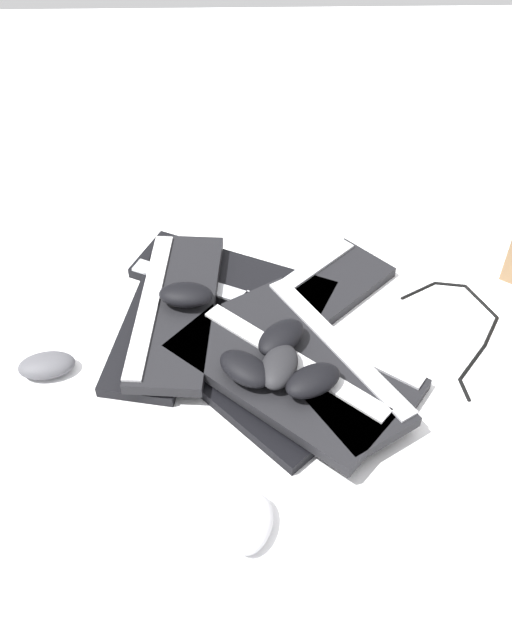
% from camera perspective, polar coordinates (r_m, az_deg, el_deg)
% --- Properties ---
extents(ground_plane, '(3.20, 3.20, 0.00)m').
position_cam_1_polar(ground_plane, '(1.51, -0.61, 0.57)').
color(ground_plane, white).
extents(keyboard_0, '(0.23, 0.46, 0.03)m').
position_cam_1_polar(keyboard_0, '(1.50, -7.25, 0.30)').
color(keyboard_0, black).
rests_on(keyboard_0, ground).
extents(keyboard_1, '(0.41, 0.42, 0.03)m').
position_cam_1_polar(keyboard_1, '(1.38, -1.49, -4.60)').
color(keyboard_1, black).
rests_on(keyboard_1, ground).
extents(keyboard_2, '(0.44, 0.38, 0.03)m').
position_cam_1_polar(keyboard_2, '(1.41, 4.60, -3.04)').
color(keyboard_2, black).
rests_on(keyboard_2, ground).
extents(keyboard_3, '(0.42, 0.41, 0.03)m').
position_cam_1_polar(keyboard_3, '(1.52, 3.78, 1.34)').
color(keyboard_3, black).
rests_on(keyboard_3, ground).
extents(keyboard_4, '(0.46, 0.32, 0.03)m').
position_cam_1_polar(keyboard_4, '(1.57, -1.98, 3.19)').
color(keyboard_4, black).
rests_on(keyboard_4, ground).
extents(keyboard_5, '(0.43, 0.40, 0.03)m').
position_cam_1_polar(keyboard_5, '(1.33, 1.58, -4.92)').
color(keyboard_5, black).
rests_on(keyboard_5, keyboard_1).
extents(keyboard_6, '(0.18, 0.45, 0.03)m').
position_cam_1_polar(keyboard_6, '(1.47, -6.43, 0.96)').
color(keyboard_6, black).
rests_on(keyboard_6, keyboard_0).
extents(keyboard_7, '(0.36, 0.45, 0.03)m').
position_cam_1_polar(keyboard_7, '(1.37, 4.74, -3.21)').
color(keyboard_7, black).
rests_on(keyboard_7, keyboard_2).
extents(mouse_0, '(0.10, 0.12, 0.04)m').
position_cam_1_polar(mouse_0, '(1.31, 1.88, -3.74)').
color(mouse_0, black).
rests_on(mouse_0, keyboard_5).
extents(mouse_1, '(0.13, 0.12, 0.04)m').
position_cam_1_polar(mouse_1, '(1.30, -0.89, -3.91)').
color(mouse_1, black).
rests_on(mouse_1, keyboard_5).
extents(mouse_2, '(0.09, 0.12, 0.04)m').
position_cam_1_polar(mouse_2, '(1.19, -0.30, -15.97)').
color(mouse_2, '#B7B7BC').
rests_on(mouse_2, ground).
extents(mouse_3, '(0.12, 0.08, 0.04)m').
position_cam_1_polar(mouse_3, '(1.45, -5.63, 2.02)').
color(mouse_3, black).
rests_on(mouse_3, keyboard_6).
extents(mouse_4, '(0.12, 0.13, 0.04)m').
position_cam_1_polar(mouse_4, '(1.36, 2.02, -1.40)').
color(mouse_4, black).
rests_on(mouse_4, keyboard_7).
extents(mouse_5, '(0.13, 0.11, 0.04)m').
position_cam_1_polar(mouse_5, '(1.29, 4.58, -4.85)').
color(mouse_5, black).
rests_on(mouse_5, keyboard_5).
extents(mouse_6, '(0.12, 0.08, 0.04)m').
position_cam_1_polar(mouse_6, '(1.45, -16.41, -3.50)').
color(mouse_6, '#4C4C51').
rests_on(mouse_6, ground).
extents(cable_0, '(0.20, 0.34, 0.01)m').
position_cam_1_polar(cable_0, '(1.55, 16.28, -0.16)').
color(cable_0, black).
rests_on(cable_0, ground).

